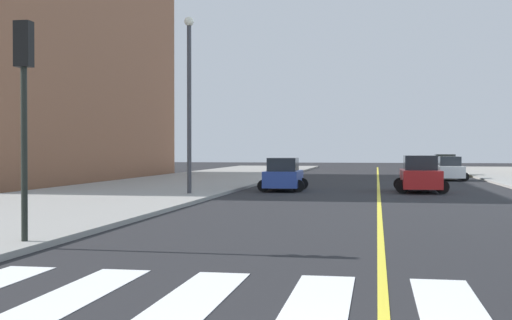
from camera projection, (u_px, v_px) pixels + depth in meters
The scene contains 10 objects.
sidewalk_kerb_west at pixel (69, 202), 27.43m from camera, with size 10.00×120.00×0.15m, color gray.
crosswalk_paint at pixel (383, 304), 9.56m from camera, with size 13.50×4.00×0.01m.
lane_divider_paint at pixel (378, 183), 45.01m from camera, with size 0.16×80.00×0.01m, color yellow.
low_rise_brick_west at pixel (1, 61), 49.05m from camera, with size 16.00×32.00×16.97m, color brown.
car_white_nearest at pixel (450, 169), 48.46m from camera, with size 2.38×3.78×1.68m.
car_yellow_second at pixel (445, 166), 55.37m from camera, with size 2.55×4.04×1.79m.
car_red_third at pixel (420, 175), 35.09m from camera, with size 2.63×4.19×1.86m.
car_blue_fourth at pixel (283, 175), 36.15m from camera, with size 2.47×3.91×1.73m.
traffic_light_far_corner at pixel (24, 87), 15.07m from camera, with size 0.36×0.41×4.82m.
street_lamp at pixel (189, 90), 31.70m from camera, with size 0.44×0.44×8.14m.
Camera 1 is at (-0.09, -5.69, 2.16)m, focal length 48.33 mm.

